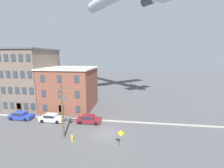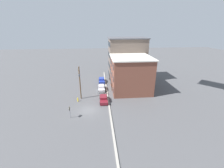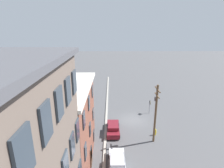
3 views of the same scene
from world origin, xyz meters
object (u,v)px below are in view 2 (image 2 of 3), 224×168
(utility_pole, at_px, (80,81))
(car_silver, at_px, (101,88))
(fire_hydrant, at_px, (78,99))
(caution_sign, at_px, (70,110))
(car_maroon, at_px, (104,99))
(car_blue, at_px, (102,80))

(utility_pole, bearing_deg, car_silver, 133.06)
(car_silver, relative_size, utility_pole, 0.54)
(fire_hydrant, bearing_deg, caution_sign, -4.99)
(car_maroon, bearing_deg, fire_hydrant, -96.60)
(car_silver, bearing_deg, car_blue, 177.75)
(car_silver, bearing_deg, fire_hydrant, -42.56)
(car_maroon, distance_m, fire_hydrant, 6.18)
(car_maroon, height_order, fire_hydrant, car_maroon)
(caution_sign, height_order, fire_hydrant, caution_sign)
(caution_sign, relative_size, fire_hydrant, 2.68)
(car_blue, height_order, car_silver, same)
(car_silver, relative_size, car_maroon, 1.00)
(utility_pole, xyz_separation_m, fire_hydrant, (1.47, -0.61, -4.11))
(car_maroon, relative_size, fire_hydrant, 4.58)
(car_silver, height_order, fire_hydrant, car_silver)
(caution_sign, xyz_separation_m, fire_hydrant, (-7.00, 0.61, -1.24))
(car_blue, distance_m, car_silver, 6.43)
(car_silver, distance_m, fire_hydrant, 8.58)
(car_maroon, distance_m, caution_sign, 9.28)
(car_maroon, xyz_separation_m, caution_sign, (6.29, -6.75, 0.97))
(car_silver, bearing_deg, caution_sign, -25.71)
(utility_pole, bearing_deg, caution_sign, -8.22)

